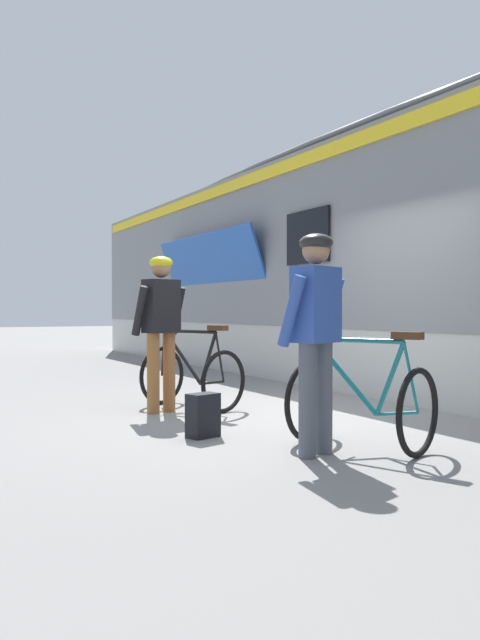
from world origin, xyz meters
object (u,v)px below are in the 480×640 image
at_px(bicycle_far_teal, 361,401).
at_px(train_car, 420,256).
at_px(cyclist_near_in_dark, 161,319).
at_px(bicycle_near_black, 192,374).
at_px(backpack_on_platform, 203,415).
at_px(cyclist_far_in_blue, 316,323).

bearing_deg(bicycle_far_teal, train_car, 41.22).
height_order(cyclist_near_in_dark, bicycle_near_black, cyclist_near_in_dark).
height_order(train_car, backpack_on_platform, train_car).
distance_m(train_car, cyclist_near_in_dark, 4.46).
xyz_separation_m(train_car, backpack_on_platform, (-4.52, -2.05, -1.77)).
distance_m(cyclist_far_in_blue, bicycle_near_black, 2.81).
height_order(cyclist_near_in_dark, backpack_on_platform, cyclist_near_in_dark).
relative_size(cyclist_far_in_blue, backpack_on_platform, 4.40).
bearing_deg(cyclist_far_in_blue, bicycle_near_black, 87.35).
distance_m(cyclist_far_in_blue, bicycle_far_teal, 0.81).
distance_m(cyclist_near_in_dark, cyclist_far_in_blue, 2.65).
bearing_deg(backpack_on_platform, cyclist_far_in_blue, -82.63).
bearing_deg(cyclist_near_in_dark, bicycle_near_black, 13.22).
height_order(train_car, cyclist_far_in_blue, train_car).
relative_size(train_car, bicycle_far_teal, 17.09).
bearing_deg(cyclist_far_in_blue, train_car, 37.94).
height_order(cyclist_near_in_dark, bicycle_far_teal, cyclist_near_in_dark).
distance_m(cyclist_near_in_dark, bicycle_far_teal, 2.79).
xyz_separation_m(train_car, cyclist_near_in_dark, (-4.34, -0.52, -0.91)).
relative_size(cyclist_near_in_dark, cyclist_far_in_blue, 1.00).
bearing_deg(bicycle_far_teal, cyclist_near_in_dark, 106.43).
bearing_deg(backpack_on_platform, train_car, 8.15).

